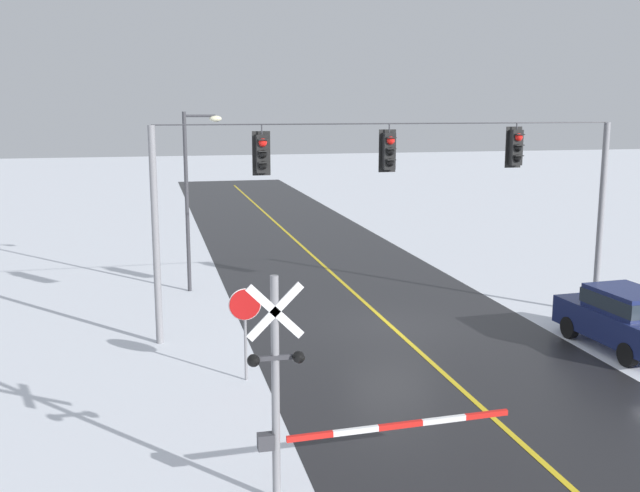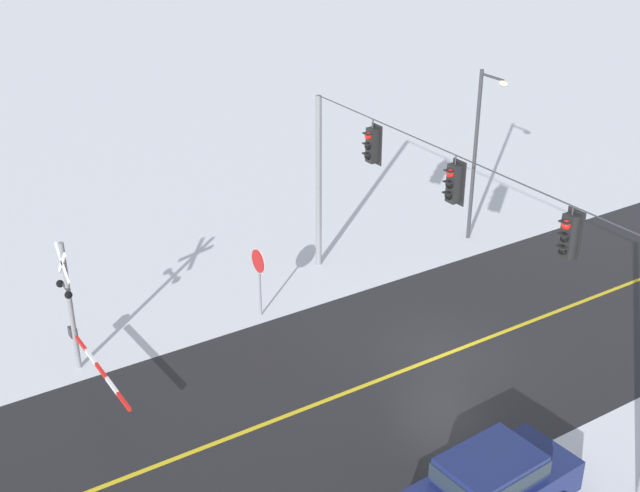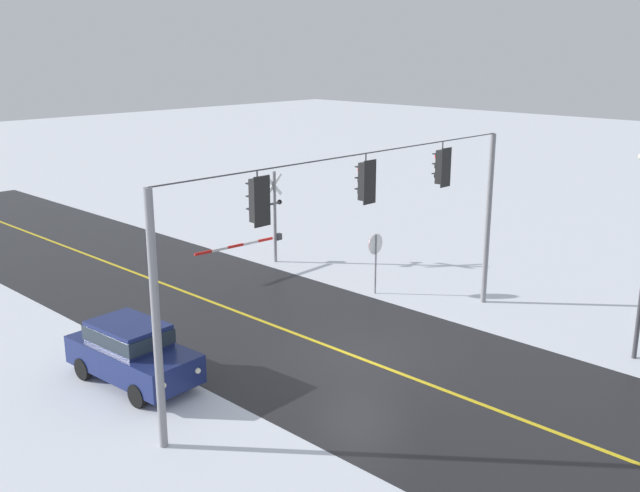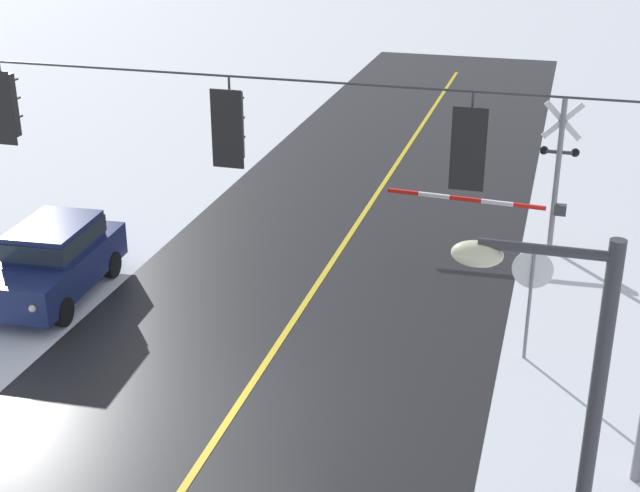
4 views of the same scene
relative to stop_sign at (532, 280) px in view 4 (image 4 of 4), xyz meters
The scene contains 5 objects.
ground_plane 6.32m from the stop_sign, 35.30° to the left, with size 160.00×160.00×0.00m, color silver.
signal_span 6.57m from the stop_sign, 35.43° to the left, with size 14.20×0.47×6.22m.
stop_sign is the anchor object (origin of this frame).
railroad_crossing 5.87m from the stop_sign, 88.16° to the right, with size 4.79×0.31×4.00m.
parked_car_navy 10.61m from the stop_sign, ahead, with size 2.02×4.28×1.74m.
Camera 4 is at (-5.31, 13.02, 9.27)m, focal length 50.85 mm.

